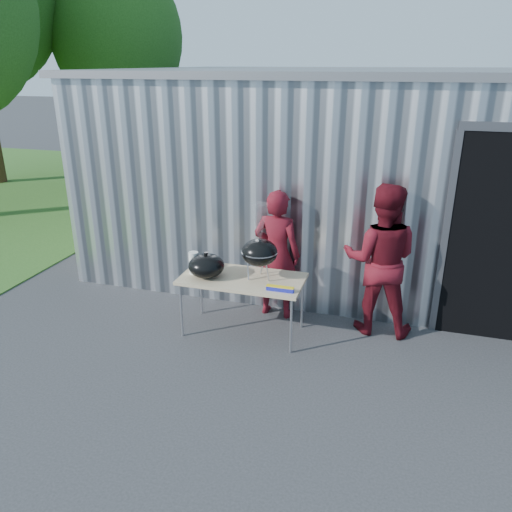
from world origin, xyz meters
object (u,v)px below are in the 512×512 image
(person_cook, at_px, (277,254))
(person_bystander, at_px, (380,260))
(folding_table, at_px, (242,280))
(kettle_grill, at_px, (259,246))

(person_cook, xyz_separation_m, person_bystander, (1.31, -0.04, 0.09))
(folding_table, xyz_separation_m, kettle_grill, (0.21, 0.03, 0.46))
(folding_table, distance_m, person_cook, 0.67)
(folding_table, height_order, kettle_grill, kettle_grill)
(person_cook, bearing_deg, folding_table, 70.41)
(kettle_grill, bearing_deg, folding_table, -170.90)
(folding_table, bearing_deg, person_cook, 64.93)
(kettle_grill, xyz_separation_m, person_bystander, (1.39, 0.52, -0.22))
(person_cook, height_order, person_bystander, person_bystander)
(folding_table, distance_m, kettle_grill, 0.50)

